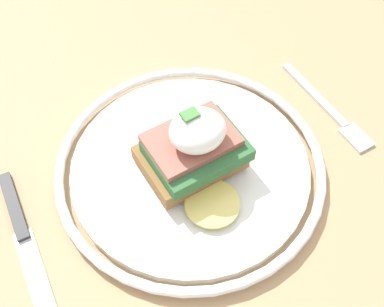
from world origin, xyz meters
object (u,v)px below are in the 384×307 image
(plate, at_px, (192,169))
(fork, at_px, (329,109))
(sandwich, at_px, (195,149))
(knife, at_px, (25,241))

(plate, height_order, fork, plate)
(sandwich, distance_m, fork, 0.18)
(plate, xyz_separation_m, fork, (-0.18, 0.01, -0.01))
(knife, bearing_deg, fork, 176.14)
(plate, bearing_deg, knife, -4.94)
(fork, xyz_separation_m, knife, (0.36, -0.02, 0.00))
(plate, relative_size, sandwich, 2.47)
(sandwich, height_order, knife, sandwich)
(sandwich, distance_m, knife, 0.18)
(sandwich, relative_size, fork, 0.76)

